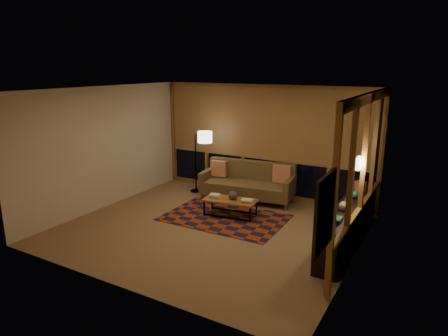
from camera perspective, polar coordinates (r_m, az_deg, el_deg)
The scene contains 21 objects.
floor at distance 7.99m, azimuth -1.86°, elevation -8.59°, with size 5.50×5.00×0.01m, color #987455.
ceiling at distance 7.37m, azimuth -2.03°, elevation 11.13°, with size 5.50×5.00×0.01m, color #F5EAC8.
walls at distance 7.56m, azimuth -1.94°, elevation 0.87°, with size 5.51×5.01×2.70m.
window_wall_back at distance 9.67m, azimuth 5.68°, elevation 3.79°, with size 5.30×0.16×2.60m, color #9E6023, non-canonical shape.
window_wall_right at distance 7.17m, azimuth 19.27°, elevation -0.71°, with size 0.16×3.70×2.60m, color #9E6023, non-canonical shape.
wall_art at distance 4.85m, azimuth 14.08°, elevation -6.22°, with size 0.06×0.74×0.94m, color red, non-canonical shape.
wall_sconce at distance 6.99m, azimuth 18.69°, elevation 0.66°, with size 0.12×0.18×0.22m, color white, non-canonical shape.
sofa at distance 9.47m, azimuth 3.35°, elevation -2.05°, with size 2.16×0.87×0.88m, color brown, non-canonical shape.
pillow_left at distance 9.81m, azimuth -0.75°, elevation -0.26°, with size 0.39×0.13×0.39m, color #C12200, non-canonical shape.
pillow_right at distance 9.40m, azimuth 8.30°, elevation -0.93°, with size 0.43×0.14×0.43m, color #C12200, non-canonical shape.
area_rug at distance 8.50m, azimuth 0.10°, elevation -7.09°, with size 2.49×1.66×0.01m, color #912E0B.
coffee_table at distance 8.53m, azimuth 0.91°, elevation -5.70°, with size 1.12×0.51×0.37m, color #9E6023, non-canonical shape.
book_stack_a at distance 8.60m, azimuth -1.28°, elevation -3.96°, with size 0.24×0.19×0.07m, color silver, non-canonical shape.
book_stack_b at distance 8.36m, azimuth 3.37°, elevation -4.63°, with size 0.22×0.17×0.04m, color silver, non-canonical shape.
ceramic_pot at distance 8.45m, azimuth 1.29°, elevation -3.88°, with size 0.19×0.19×0.19m, color black.
floor_lamp at distance 10.05m, azimuth -4.08°, elevation 1.02°, with size 0.53×0.35×1.60m, color black, non-canonical shape.
bookshelf at distance 7.57m, azimuth 17.35°, elevation -7.56°, with size 0.40×2.98×0.74m, color black, non-canonical shape.
basket at distance 8.28m, azimuth 18.88°, elevation -2.44°, with size 0.23×0.23×0.17m, color #A77145.
teal_bowl at distance 7.75m, azimuth 18.17°, elevation -3.62°, with size 0.15×0.15×0.15m, color #1A635F.
vase at distance 7.06m, azimuth 16.94°, elevation -5.00°, with size 0.20×0.20×0.21m, color tan.
shelf_book_stack at distance 6.54m, azimuth 15.69°, elevation -7.11°, with size 0.18×0.25×0.07m, color silver, non-canonical shape.
Camera 1 is at (3.88, -6.24, 3.12)m, focal length 32.00 mm.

